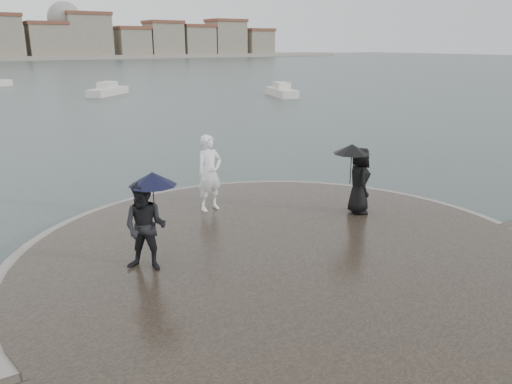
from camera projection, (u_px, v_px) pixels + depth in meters
ground at (404, 340)px, 8.59m from camera, size 400.00×400.00×0.00m
kerb_ring at (286, 260)px, 11.38m from camera, size 12.50×12.50×0.32m
quay_tip at (286, 259)px, 11.38m from camera, size 11.90×11.90×0.36m
statue at (210, 173)px, 13.90m from camera, size 0.84×0.61×2.14m
visitor_left at (147, 218)px, 10.20m from camera, size 1.32×1.16×2.04m
visitor_right at (358, 174)px, 13.63m from camera, size 1.22×1.14×1.95m
boats at (84, 93)px, 47.10m from camera, size 32.56×31.44×1.50m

